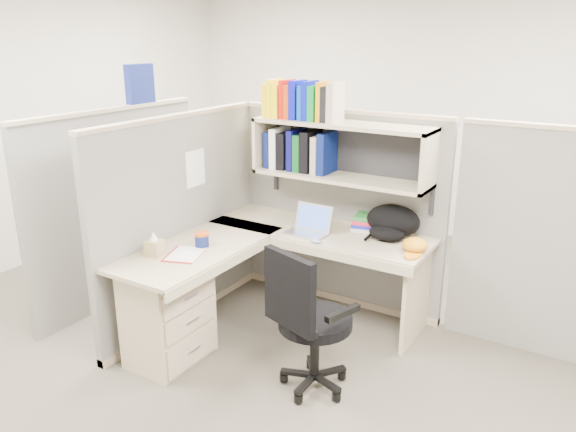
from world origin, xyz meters
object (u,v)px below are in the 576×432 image
Objects in this scene: desk at (210,293)px; snack_canister at (202,239)px; backpack at (390,222)px; task_chair at (310,342)px; laptop at (307,221)px.

snack_canister is at bearing 144.43° from desk.
snack_canister is (-0.14, 0.10, 0.34)m from desk.
desk is 1.42m from backpack.
task_chair is (0.99, -0.18, -0.44)m from snack_canister.
snack_canister reaches higher than desk.
snack_canister is at bearing -127.90° from backpack.
task_chair is (-0.09, -1.05, -0.50)m from backpack.
task_chair reaches higher than laptop.
backpack is at bearing 46.17° from desk.
laptop is 0.80m from snack_canister.
backpack is 3.91× the size of snack_canister.
laptop is (0.37, 0.72, 0.40)m from desk.
laptop is 1.05m from task_chair.
desk is at bearing -120.70° from backpack.
task_chair reaches higher than backpack.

